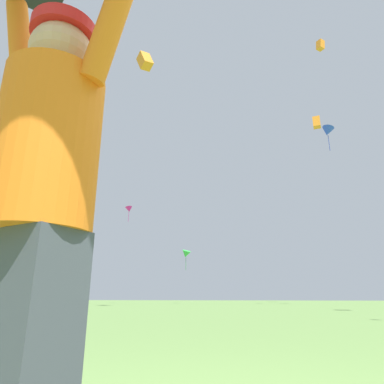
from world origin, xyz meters
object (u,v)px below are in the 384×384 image
(kite_flyer_person, at_px, (41,196))
(distant_kite_orange_far_center, at_px, (145,61))
(distant_kite_blue_mid_left, at_px, (327,131))
(distant_kite_orange_low_left, at_px, (320,45))
(distant_kite_green_high_right, at_px, (186,254))
(distant_kite_orange_mid_right, at_px, (317,122))
(distant_kite_magenta_high_left, at_px, (129,209))

(kite_flyer_person, relative_size, distant_kite_orange_far_center, 1.37)
(distant_kite_blue_mid_left, height_order, distant_kite_orange_low_left, distant_kite_orange_low_left)
(distant_kite_green_high_right, bearing_deg, kite_flyer_person, -80.07)
(distant_kite_orange_mid_right, xyz_separation_m, distant_kite_blue_mid_left, (-0.98, -7.75, -5.05))
(distant_kite_orange_far_center, distance_m, distant_kite_orange_low_left, 15.59)
(distant_kite_orange_far_center, height_order, distant_kite_orange_mid_right, distant_kite_orange_mid_right)
(distant_kite_orange_far_center, distance_m, distant_kite_orange_mid_right, 22.93)
(distant_kite_orange_far_center, bearing_deg, distant_kite_blue_mid_left, 35.28)
(distant_kite_green_high_right, bearing_deg, distant_kite_orange_far_center, -91.24)
(distant_kite_orange_low_left, height_order, distant_kite_green_high_right, distant_kite_orange_low_left)
(distant_kite_magenta_high_left, bearing_deg, distant_kite_orange_far_center, -67.10)
(distant_kite_orange_mid_right, bearing_deg, distant_kite_blue_mid_left, -97.21)
(kite_flyer_person, bearing_deg, distant_kite_blue_mid_left, 73.67)
(distant_kite_orange_mid_right, bearing_deg, distant_kite_orange_low_left, -97.40)
(distant_kite_orange_low_left, xyz_separation_m, distant_kite_green_high_right, (-12.87, 7.09, -16.46))
(distant_kite_orange_low_left, bearing_deg, distant_kite_green_high_right, 151.14)
(distant_kite_magenta_high_left, distance_m, distant_kite_blue_mid_left, 19.68)
(distant_kite_orange_far_center, relative_size, distant_kite_orange_mid_right, 1.08)
(distant_kite_orange_far_center, relative_size, distant_kite_orange_low_left, 1.61)
(distant_kite_orange_far_center, height_order, distant_kite_green_high_right, distant_kite_orange_far_center)
(distant_kite_magenta_high_left, height_order, distant_kite_green_high_right, distant_kite_magenta_high_left)
(kite_flyer_person, bearing_deg, distant_kite_green_high_right, 99.93)
(kite_flyer_person, distance_m, distant_kite_orange_mid_right, 40.20)
(kite_flyer_person, bearing_deg, distant_kite_orange_low_left, 72.65)
(distant_kite_blue_mid_left, bearing_deg, distant_kite_green_high_right, 162.81)
(kite_flyer_person, height_order, distant_kite_blue_mid_left, distant_kite_blue_mid_left)
(distant_kite_magenta_high_left, height_order, distant_kite_orange_far_center, distant_kite_orange_far_center)
(distant_kite_magenta_high_left, xyz_separation_m, distant_kite_orange_low_left, (18.30, -5.52, 12.18))
(distant_kite_orange_far_center, xyz_separation_m, distant_kite_orange_low_left, (13.17, 6.63, 5.09))
(kite_flyer_person, height_order, distant_kite_orange_mid_right, distant_kite_orange_mid_right)
(distant_kite_magenta_high_left, distance_m, distant_kite_orange_mid_right, 22.96)
(distant_kite_magenta_high_left, bearing_deg, distant_kite_orange_mid_right, 14.83)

